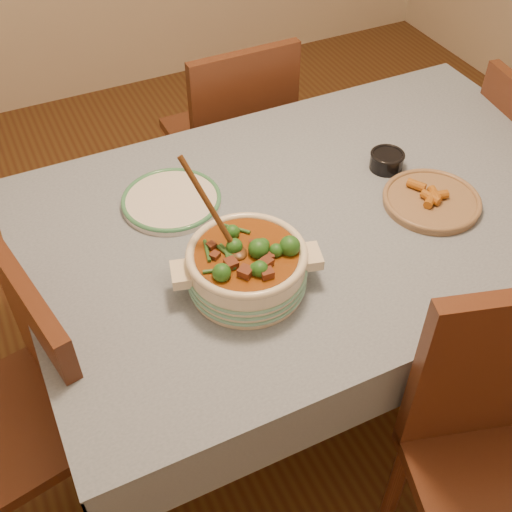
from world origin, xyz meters
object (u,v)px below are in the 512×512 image
at_px(dining_table, 322,233).
at_px(fried_plate, 432,199).
at_px(stew_casserole, 247,265).
at_px(chair_left, 22,405).
at_px(chair_far, 234,133).
at_px(condiment_bowl, 387,160).
at_px(white_plate, 171,200).

relative_size(dining_table, fried_plate, 4.69).
relative_size(stew_casserole, fried_plate, 1.04).
relative_size(stew_casserole, chair_left, 0.42).
distance_m(dining_table, chair_far, 0.82).
bearing_deg(dining_table, condiment_bowl, 18.35).
height_order(stew_casserole, white_plate, stew_casserole).
xyz_separation_m(dining_table, white_plate, (-0.38, 0.21, 0.10)).
bearing_deg(stew_casserole, chair_left, 171.87).
bearing_deg(fried_plate, condiment_bowl, 95.51).
bearing_deg(chair_far, stew_casserole, 67.34).
relative_size(white_plate, condiment_bowl, 2.79).
bearing_deg(fried_plate, white_plate, 154.16).
relative_size(dining_table, chair_left, 1.89).
bearing_deg(chair_left, condiment_bowl, 87.34).
relative_size(fried_plate, chair_far, 0.40).
distance_m(white_plate, chair_left, 0.67).
distance_m(dining_table, fried_plate, 0.32).
bearing_deg(chair_far, dining_table, 84.33).
bearing_deg(condiment_bowl, fried_plate, -84.49).
height_order(condiment_bowl, fried_plate, condiment_bowl).
xyz_separation_m(stew_casserole, fried_plate, (0.60, 0.06, -0.06)).
distance_m(stew_casserole, white_plate, 0.39).
bearing_deg(chair_left, dining_table, 84.35).
bearing_deg(condiment_bowl, stew_casserole, -156.10).
bearing_deg(white_plate, stew_casserole, -81.36).
distance_m(condiment_bowl, fried_plate, 0.20).
bearing_deg(white_plate, chair_left, -151.51).
height_order(white_plate, condiment_bowl, condiment_bowl).
xyz_separation_m(fried_plate, chair_left, (-1.21, 0.03, -0.27)).
xyz_separation_m(white_plate, condiment_bowl, (0.64, -0.12, 0.02)).
bearing_deg(stew_casserole, fried_plate, 5.65).
distance_m(stew_casserole, fried_plate, 0.61).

